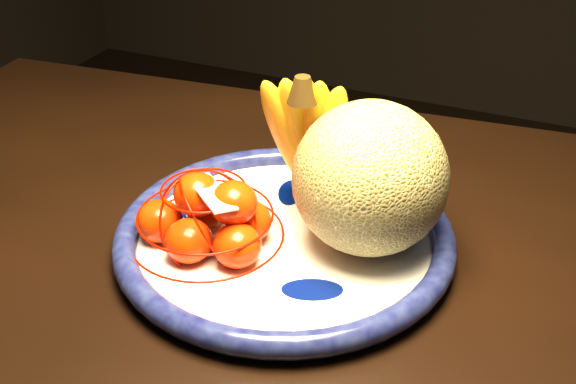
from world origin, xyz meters
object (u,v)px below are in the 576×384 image
at_px(fruit_bowl, 284,237).
at_px(cantaloupe, 370,178).
at_px(banana_bunch, 307,132).
at_px(mandarin_bag, 209,219).
at_px(dining_table, 386,373).

bearing_deg(fruit_bowl, cantaloupe, 17.02).
xyz_separation_m(cantaloupe, banana_bunch, (-0.09, 0.05, 0.01)).
relative_size(fruit_bowl, cantaloupe, 2.29).
bearing_deg(banana_bunch, cantaloupe, -39.53).
bearing_deg(cantaloupe, fruit_bowl, -162.98).
bearing_deg(fruit_bowl, mandarin_bag, -147.27).
distance_m(cantaloupe, banana_bunch, 0.10).
relative_size(dining_table, banana_bunch, 8.56).
height_order(fruit_bowl, cantaloupe, cantaloupe).
xyz_separation_m(dining_table, mandarin_bag, (-0.22, 0.01, 0.13)).
distance_m(banana_bunch, mandarin_bag, 0.15).
distance_m(fruit_bowl, cantaloupe, 0.12).
bearing_deg(dining_table, mandarin_bag, 171.48).
height_order(dining_table, fruit_bowl, fruit_bowl).
distance_m(dining_table, cantaloupe, 0.21).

